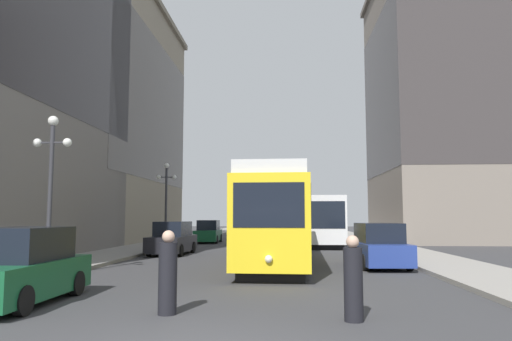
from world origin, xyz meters
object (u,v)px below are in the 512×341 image
object	(u,v)px
transit_bus	(321,219)
lamp_post_left_far	(166,191)
streetcar	(279,216)
parked_car_left_mid	(208,232)
pedestrian_crossing_near	(353,281)
lamp_post_left_near	(51,169)
parked_car_left_far	(172,239)
parked_car_left_near	(20,268)
pedestrian_crossing_far	(168,275)
parked_car_right_far	(378,247)

from	to	relation	value
transit_bus	lamp_post_left_far	world-z (taller)	lamp_post_left_far
streetcar	transit_bus	distance (m)	15.34
parked_car_left_mid	pedestrian_crossing_near	xyz separation A→B (m)	(7.72, -28.71, -0.05)
lamp_post_left_far	lamp_post_left_near	bearing A→B (deg)	-90.00
parked_car_left_far	lamp_post_left_near	world-z (taller)	lamp_post_left_near
parked_car_left_near	pedestrian_crossing_far	xyz separation A→B (m)	(3.84, -0.96, -0.01)
parked_car_left_mid	pedestrian_crossing_far	xyz separation A→B (m)	(3.84, -28.29, -0.01)
transit_bus	parked_car_right_far	world-z (taller)	transit_bus
transit_bus	lamp_post_left_near	world-z (taller)	lamp_post_left_near
parked_car_left_far	pedestrian_crossing_near	world-z (taller)	parked_car_left_far
lamp_post_left_near	pedestrian_crossing_far	bearing A→B (deg)	-45.85
streetcar	pedestrian_crossing_far	bearing A→B (deg)	-99.79
streetcar	parked_car_right_far	world-z (taller)	streetcar
streetcar	lamp_post_left_far	world-z (taller)	lamp_post_left_far
parked_car_right_far	pedestrian_crossing_near	world-z (taller)	parked_car_right_far
parked_car_left_near	parked_car_left_far	distance (m)	15.17
pedestrian_crossing_near	parked_car_left_near	bearing A→B (deg)	108.77
transit_bus	lamp_post_left_near	xyz separation A→B (m)	(-10.88, -19.89, 1.82)
pedestrian_crossing_far	lamp_post_left_far	bearing A→B (deg)	139.14
parked_car_right_far	streetcar	bearing A→B (deg)	-14.09
parked_car_left_mid	parked_car_right_far	xyz separation A→B (m)	(10.19, -18.37, -0.00)
parked_car_right_far	lamp_post_left_near	world-z (taller)	lamp_post_left_near
transit_bus	parked_car_left_near	size ratio (longest dim) A/B	2.93
parked_car_left_mid	pedestrian_crossing_near	world-z (taller)	parked_car_left_mid
transit_bus	pedestrian_crossing_far	bearing A→B (deg)	-100.29
parked_car_right_far	pedestrian_crossing_near	xyz separation A→B (m)	(-2.47, -10.34, -0.05)
pedestrian_crossing_far	lamp_post_left_near	bearing A→B (deg)	168.61
streetcar	lamp_post_left_far	size ratio (longest dim) A/B	2.28
transit_bus	parked_car_left_mid	distance (m)	9.38
parked_car_left_mid	lamp_post_left_far	world-z (taller)	lamp_post_left_far
streetcar	parked_car_left_near	distance (m)	11.57
transit_bus	pedestrian_crossing_near	distance (m)	26.28
pedestrian_crossing_far	lamp_post_left_near	distance (m)	8.75
lamp_post_left_near	streetcar	bearing A→B (deg)	31.34
parked_car_left_near	lamp_post_left_near	world-z (taller)	lamp_post_left_near
parked_car_right_far	lamp_post_left_far	world-z (taller)	lamp_post_left_far
pedestrian_crossing_near	lamp_post_left_near	world-z (taller)	lamp_post_left_near
lamp_post_left_near	parked_car_left_mid	bearing A→B (deg)	85.15
pedestrian_crossing_near	lamp_post_left_far	distance (m)	24.50
pedestrian_crossing_far	streetcar	bearing A→B (deg)	112.91
streetcar	pedestrian_crossing_far	world-z (taller)	streetcar
parked_car_left_near	pedestrian_crossing_near	distance (m)	7.84
parked_car_left_near	parked_car_left_far	world-z (taller)	same
pedestrian_crossing_far	lamp_post_left_near	world-z (taller)	lamp_post_left_near
streetcar	parked_car_left_mid	distance (m)	18.60
parked_car_right_far	parked_car_left_far	world-z (taller)	same
parked_car_right_far	parked_car_left_mid	bearing A→B (deg)	-63.86
pedestrian_crossing_near	parked_car_left_far	bearing A→B (deg)	53.89
parked_car_left_mid	lamp_post_left_near	distance (m)	22.65
pedestrian_crossing_far	transit_bus	bearing A→B (deg)	113.20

